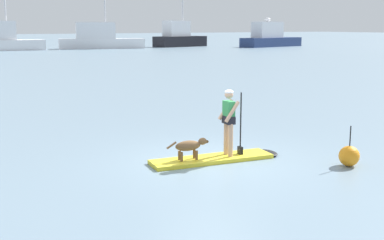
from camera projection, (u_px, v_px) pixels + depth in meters
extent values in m
plane|color=gray|center=(212.00, 161.00, 12.76)|extent=(400.00, 400.00, 0.00)
cube|color=yellow|center=(212.00, 159.00, 12.75)|extent=(3.26, 1.19, 0.10)
ellipsoid|color=black|center=(266.00, 153.00, 13.35)|extent=(0.65, 0.81, 0.10)
cylinder|color=tan|center=(226.00, 138.00, 12.95)|extent=(0.12, 0.12, 0.86)
cylinder|color=tan|center=(231.00, 140.00, 12.72)|extent=(0.12, 0.12, 0.86)
cube|color=black|center=(229.00, 120.00, 12.74)|extent=(0.27, 0.39, 0.20)
cube|color=#338C4C|center=(229.00, 112.00, 12.70)|extent=(0.24, 0.36, 0.56)
sphere|color=tan|center=(229.00, 94.00, 12.62)|extent=(0.22, 0.22, 0.22)
ellipsoid|color=white|center=(229.00, 92.00, 12.61)|extent=(0.23, 0.23, 0.11)
cylinder|color=tan|center=(225.00, 109.00, 12.87)|extent=(0.43, 0.14, 0.54)
cylinder|color=tan|center=(232.00, 112.00, 12.52)|extent=(0.43, 0.14, 0.54)
cylinder|color=black|center=(241.00, 124.00, 12.90)|extent=(0.04, 0.04, 1.62)
cube|color=black|center=(240.00, 150.00, 13.03)|extent=(0.10, 0.19, 0.20)
ellipsoid|color=brown|center=(188.00, 146.00, 12.42)|extent=(0.69, 0.31, 0.26)
ellipsoid|color=brown|center=(203.00, 141.00, 12.56)|extent=(0.24, 0.19, 0.18)
ellipsoid|color=#503923|center=(206.00, 142.00, 12.60)|extent=(0.13, 0.10, 0.08)
cylinder|color=brown|center=(172.00, 145.00, 12.25)|extent=(0.27, 0.09, 0.18)
cylinder|color=brown|center=(194.00, 154.00, 12.61)|extent=(0.07, 0.07, 0.23)
cylinder|color=brown|center=(197.00, 155.00, 12.47)|extent=(0.07, 0.07, 0.23)
cylinder|color=brown|center=(179.00, 155.00, 12.46)|extent=(0.07, 0.07, 0.23)
cylinder|color=brown|center=(182.00, 157.00, 12.32)|extent=(0.07, 0.07, 0.23)
cube|color=white|center=(4.00, 45.00, 69.10)|extent=(11.01, 3.61, 1.44)
cylinder|color=silver|center=(5.00, 4.00, 68.34)|extent=(0.20, 0.20, 9.68)
cube|color=white|center=(102.00, 44.00, 75.08)|extent=(12.89, 5.80, 1.46)
cube|color=silver|center=(96.00, 30.00, 74.25)|extent=(6.01, 3.41, 2.42)
cylinder|color=silver|center=(105.00, 9.00, 74.43)|extent=(0.20, 0.20, 8.84)
cylinder|color=silver|center=(96.00, 31.00, 74.25)|extent=(4.31, 1.23, 0.14)
cube|color=black|center=(180.00, 41.00, 81.88)|extent=(9.64, 4.93, 1.67)
cube|color=silver|center=(177.00, 29.00, 81.15)|extent=(4.53, 3.12, 2.50)
cylinder|color=silver|center=(183.00, 4.00, 81.00)|extent=(0.20, 0.20, 10.33)
cylinder|color=silver|center=(177.00, 29.00, 81.16)|extent=(3.18, 0.81, 0.14)
cube|color=navy|center=(271.00, 42.00, 81.80)|extent=(12.35, 5.37, 1.45)
cube|color=silver|center=(267.00, 30.00, 80.98)|extent=(5.74, 3.34, 2.54)
ellipsoid|color=white|center=(268.00, 20.00, 80.68)|extent=(0.90, 0.90, 0.60)
sphere|color=orange|center=(349.00, 156.00, 12.25)|extent=(0.51, 0.51, 0.51)
cylinder|color=black|center=(350.00, 136.00, 12.15)|extent=(0.03, 0.03, 0.50)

